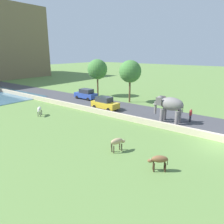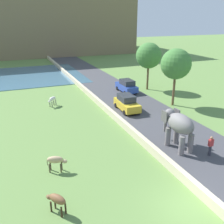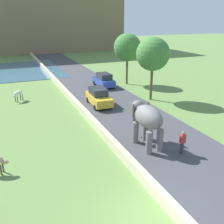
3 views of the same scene
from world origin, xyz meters
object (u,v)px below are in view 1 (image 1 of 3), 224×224
Objects in this scene: person_beside_elephant at (191,115)px; cow_tan at (117,142)px; cow_brown at (159,160)px; cow_white at (39,109)px; elephant at (169,105)px; car_blue at (86,94)px; car_yellow at (105,103)px.

person_beside_elephant is 11.41m from cow_tan.
cow_brown is 1.08× the size of cow_white.
elephant reaches higher than car_blue.
car_yellow reaches higher than cow_brown.
cow_brown is at bearing -99.80° from cow_tan.
elephant is 0.87× the size of car_blue.
car_yellow is at bearing -32.03° from cow_white.
car_blue is 2.85× the size of cow_tan.
person_beside_elephant is at bearing -51.41° from elephant.
car_yellow is 7.45m from car_blue.
person_beside_elephant reaches higher than cow_brown.
car_blue is 24.03m from cow_brown.
cow_brown is 18.05m from cow_white.
car_blue is at bearing 56.00° from cow_brown.
cow_brown is at bearing -160.20° from elephant.
car_blue is 20.38m from cow_tan.
elephant is at bearing 128.59° from person_beside_elephant.
cow_tan is at bearing -98.84° from cow_white.
car_yellow is (0.01, 9.47, -1.14)m from elephant.
car_yellow is at bearing 89.93° from elephant.
cow_brown is (-10.28, -3.70, -1.20)m from elephant.
cow_brown is (-13.44, -19.92, -0.06)m from car_blue.
cow_brown is 4.07m from cow_tan.
elephant reaches higher than cow_white.
cow_white is (2.15, 13.81, 0.00)m from cow_tan.
cow_tan is (-9.60, -9.15, -0.06)m from car_yellow.
person_beside_elephant is at bearing -11.66° from cow_tan.
person_beside_elephant is at bearing -60.75° from cow_white.
person_beside_elephant is 11.99m from cow_brown.
car_blue reaches higher than cow_brown.
elephant is 0.86× the size of car_yellow.
elephant is 2.47× the size of cow_tan.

